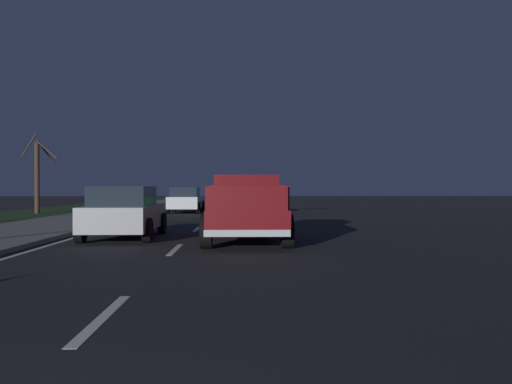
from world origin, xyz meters
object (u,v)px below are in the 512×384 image
(pickup_truck, at_px, (246,208))
(sedan_white, at_px, (186,200))
(sedan_green, at_px, (242,200))
(bare_tree_far, at_px, (38,174))
(sedan_silver, at_px, (125,212))

(pickup_truck, distance_m, sedan_white, 17.72)
(sedan_white, height_order, sedan_green, same)
(sedan_white, distance_m, bare_tree_far, 8.76)
(sedan_white, relative_size, sedan_green, 1.00)
(sedan_silver, bearing_deg, sedan_white, -0.37)
(pickup_truck, xyz_separation_m, sedan_white, (17.36, 3.51, -0.13))
(sedan_green, bearing_deg, sedan_white, 59.50)
(sedan_green, xyz_separation_m, bare_tree_far, (1.04, 12.02, 1.52))
(sedan_white, distance_m, sedan_silver, 16.64)
(pickup_truck, height_order, sedan_green, pickup_truck)
(pickup_truck, relative_size, sedan_white, 1.23)
(sedan_green, height_order, bare_tree_far, bare_tree_far)
(pickup_truck, xyz_separation_m, bare_tree_far, (16.38, 12.08, 1.40))
(pickup_truck, bearing_deg, bare_tree_far, 36.42)
(sedan_green, relative_size, bare_tree_far, 0.92)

